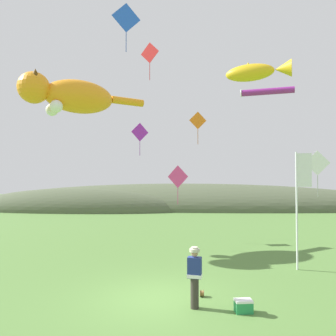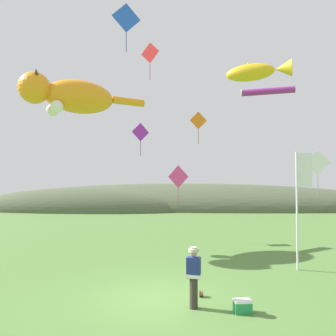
{
  "view_description": "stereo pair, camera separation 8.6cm",
  "coord_description": "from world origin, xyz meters",
  "px_view_note": "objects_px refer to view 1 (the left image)",
  "views": [
    {
      "loc": [
        1.11,
        -10.32,
        3.82
      ],
      "look_at": [
        0.0,
        4.0,
        4.22
      ],
      "focal_mm": 35.0,
      "sensor_mm": 36.0,
      "label": 1
    },
    {
      "loc": [
        1.2,
        -10.31,
        3.82
      ],
      "look_at": [
        0.0,
        4.0,
        4.22
      ],
      "focal_mm": 35.0,
      "sensor_mm": 36.0,
      "label": 2
    }
  ],
  "objects_px": {
    "kite_tube_streamer": "(266,92)",
    "kite_diamond_blue": "(126,18)",
    "kite_diamond_white": "(317,163)",
    "kite_diamond_orange": "(198,121)",
    "kite_spool": "(202,293)",
    "kite_diamond_violet": "(140,132)",
    "festival_banner_pole": "(300,192)",
    "kite_diamond_pink": "(178,177)",
    "kite_diamond_red": "(150,53)",
    "kite_fish_windsock": "(257,72)",
    "picnic_cooler": "(243,306)",
    "festival_attendant": "(195,275)",
    "kite_giant_cat": "(70,96)"
  },
  "relations": [
    {
      "from": "kite_fish_windsock",
      "to": "kite_diamond_orange",
      "type": "distance_m",
      "value": 5.06
    },
    {
      "from": "kite_diamond_pink",
      "to": "kite_fish_windsock",
      "type": "bearing_deg",
      "value": -29.6
    },
    {
      "from": "picnic_cooler",
      "to": "kite_giant_cat",
      "type": "distance_m",
      "value": 14.37
    },
    {
      "from": "kite_spool",
      "to": "kite_tube_streamer",
      "type": "relative_size",
      "value": 0.08
    },
    {
      "from": "kite_diamond_orange",
      "to": "kite_diamond_pink",
      "type": "height_order",
      "value": "kite_diamond_orange"
    },
    {
      "from": "festival_banner_pole",
      "to": "kite_diamond_pink",
      "type": "relative_size",
      "value": 2.27
    },
    {
      "from": "festival_attendant",
      "to": "kite_tube_streamer",
      "type": "xyz_separation_m",
      "value": [
        4.05,
        8.82,
        7.64
      ]
    },
    {
      "from": "festival_banner_pole",
      "to": "kite_diamond_orange",
      "type": "bearing_deg",
      "value": 126.59
    },
    {
      "from": "picnic_cooler",
      "to": "kite_spool",
      "type": "bearing_deg",
      "value": 135.16
    },
    {
      "from": "kite_diamond_white",
      "to": "kite_diamond_orange",
      "type": "distance_m",
      "value": 7.92
    },
    {
      "from": "festival_attendant",
      "to": "festival_banner_pole",
      "type": "distance_m",
      "value": 6.55
    },
    {
      "from": "picnic_cooler",
      "to": "festival_banner_pole",
      "type": "bearing_deg",
      "value": 56.21
    },
    {
      "from": "kite_diamond_blue",
      "to": "kite_diamond_pink",
      "type": "bearing_deg",
      "value": 56.21
    },
    {
      "from": "kite_spool",
      "to": "picnic_cooler",
      "type": "xyz_separation_m",
      "value": [
        1.14,
        -1.13,
        0.07
      ]
    },
    {
      "from": "kite_spool",
      "to": "kite_tube_streamer",
      "type": "height_order",
      "value": "kite_tube_streamer"
    },
    {
      "from": "kite_tube_streamer",
      "to": "kite_diamond_pink",
      "type": "relative_size",
      "value": 1.35
    },
    {
      "from": "kite_diamond_red",
      "to": "kite_diamond_pink",
      "type": "height_order",
      "value": "kite_diamond_red"
    },
    {
      "from": "festival_banner_pole",
      "to": "kite_diamond_orange",
      "type": "relative_size",
      "value": 2.47
    },
    {
      "from": "picnic_cooler",
      "to": "kite_diamond_pink",
      "type": "bearing_deg",
      "value": 105.08
    },
    {
      "from": "picnic_cooler",
      "to": "kite_diamond_white",
      "type": "height_order",
      "value": "kite_diamond_white"
    },
    {
      "from": "kite_giant_cat",
      "to": "festival_attendant",
      "type": "bearing_deg",
      "value": -49.48
    },
    {
      "from": "kite_spool",
      "to": "kite_diamond_blue",
      "type": "height_order",
      "value": "kite_diamond_blue"
    },
    {
      "from": "kite_diamond_red",
      "to": "kite_diamond_blue",
      "type": "bearing_deg",
      "value": -108.13
    },
    {
      "from": "kite_spool",
      "to": "kite_diamond_violet",
      "type": "height_order",
      "value": "kite_diamond_violet"
    },
    {
      "from": "kite_tube_streamer",
      "to": "kite_diamond_red",
      "type": "xyz_separation_m",
      "value": [
        -6.35,
        -1.59,
        1.75
      ]
    },
    {
      "from": "picnic_cooler",
      "to": "kite_giant_cat",
      "type": "bearing_deg",
      "value": 134.99
    },
    {
      "from": "kite_diamond_orange",
      "to": "kite_diamond_pink",
      "type": "distance_m",
      "value": 3.95
    },
    {
      "from": "kite_diamond_pink",
      "to": "kite_diamond_blue",
      "type": "distance_m",
      "value": 8.27
    },
    {
      "from": "kite_diamond_blue",
      "to": "kite_tube_streamer",
      "type": "bearing_deg",
      "value": 28.94
    },
    {
      "from": "festival_attendant",
      "to": "kite_diamond_violet",
      "type": "height_order",
      "value": "kite_diamond_violet"
    },
    {
      "from": "kite_diamond_orange",
      "to": "kite_diamond_red",
      "type": "bearing_deg",
      "value": -133.66
    },
    {
      "from": "festival_attendant",
      "to": "kite_diamond_red",
      "type": "relative_size",
      "value": 0.88
    },
    {
      "from": "kite_diamond_red",
      "to": "kite_fish_windsock",
      "type": "bearing_deg",
      "value": -13.38
    },
    {
      "from": "kite_tube_streamer",
      "to": "kite_diamond_blue",
      "type": "xyz_separation_m",
      "value": [
        -7.12,
        -3.94,
        2.49
      ]
    },
    {
      "from": "kite_giant_cat",
      "to": "kite_diamond_white",
      "type": "bearing_deg",
      "value": -17.65
    },
    {
      "from": "festival_banner_pole",
      "to": "kite_diamond_white",
      "type": "distance_m",
      "value": 1.39
    },
    {
      "from": "kite_fish_windsock",
      "to": "kite_tube_streamer",
      "type": "xyz_separation_m",
      "value": [
        1.06,
        2.85,
        -0.22
      ]
    },
    {
      "from": "kite_diamond_red",
      "to": "kite_diamond_white",
      "type": "bearing_deg",
      "value": -21.52
    },
    {
      "from": "kite_spool",
      "to": "kite_diamond_pink",
      "type": "distance_m",
      "value": 8.2
    },
    {
      "from": "kite_giant_cat",
      "to": "kite_diamond_red",
      "type": "bearing_deg",
      "value": -11.16
    },
    {
      "from": "kite_spool",
      "to": "kite_diamond_red",
      "type": "height_order",
      "value": "kite_diamond_red"
    },
    {
      "from": "kite_fish_windsock",
      "to": "kite_diamond_red",
      "type": "bearing_deg",
      "value": 166.62
    },
    {
      "from": "kite_giant_cat",
      "to": "kite_diamond_orange",
      "type": "bearing_deg",
      "value": 13.67
    },
    {
      "from": "kite_diamond_violet",
      "to": "kite_diamond_orange",
      "type": "height_order",
      "value": "kite_diamond_orange"
    },
    {
      "from": "kite_tube_streamer",
      "to": "festival_banner_pole",
      "type": "bearing_deg",
      "value": -85.66
    },
    {
      "from": "kite_tube_streamer",
      "to": "festival_attendant",
      "type": "bearing_deg",
      "value": -114.66
    },
    {
      "from": "kite_diamond_orange",
      "to": "kite_diamond_pink",
      "type": "xyz_separation_m",
      "value": [
        -1.12,
        -1.74,
        -3.37
      ]
    },
    {
      "from": "kite_diamond_white",
      "to": "kite_diamond_orange",
      "type": "xyz_separation_m",
      "value": [
        -4.85,
        5.59,
        2.81
      ]
    },
    {
      "from": "picnic_cooler",
      "to": "kite_fish_windsock",
      "type": "xyz_separation_m",
      "value": [
        1.61,
        6.16,
        8.64
      ]
    },
    {
      "from": "picnic_cooler",
      "to": "festival_attendant",
      "type": "bearing_deg",
      "value": 172.03
    }
  ]
}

